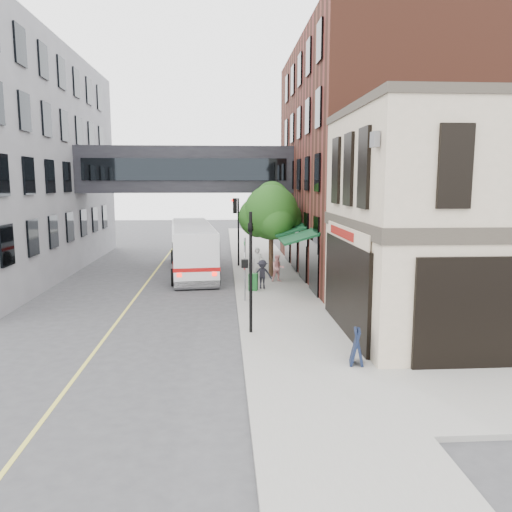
{
  "coord_description": "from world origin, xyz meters",
  "views": [
    {
      "loc": [
        -0.58,
        -16.01,
        5.72
      ],
      "look_at": [
        0.69,
        3.43,
        2.81
      ],
      "focal_mm": 35.0,
      "sensor_mm": 36.0,
      "label": 1
    }
  ],
  "objects": [
    {
      "name": "ground",
      "position": [
        0.0,
        0.0,
        0.0
      ],
      "size": [
        120.0,
        120.0,
        0.0
      ],
      "primitive_type": "plane",
      "color": "#38383A",
      "rests_on": "ground"
    },
    {
      "name": "sidewalk_main",
      "position": [
        2.0,
        14.0,
        0.07
      ],
      "size": [
        4.0,
        60.0,
        0.15
      ],
      "primitive_type": "cube",
      "color": "gray",
      "rests_on": "ground"
    },
    {
      "name": "corner_building",
      "position": [
        8.97,
        2.0,
        4.21
      ],
      "size": [
        10.19,
        8.12,
        8.45
      ],
      "color": "#BEAE91",
      "rests_on": "ground"
    },
    {
      "name": "brick_building",
      "position": [
        9.98,
        15.0,
        6.99
      ],
      "size": [
        13.76,
        18.0,
        14.0
      ],
      "color": "#54271A",
      "rests_on": "ground"
    },
    {
      "name": "skyway_bridge",
      "position": [
        -3.0,
        18.0,
        6.5
      ],
      "size": [
        14.0,
        3.18,
        3.0
      ],
      "color": "black",
      "rests_on": "ground"
    },
    {
      "name": "traffic_signal_near",
      "position": [
        0.37,
        2.0,
        2.98
      ],
      "size": [
        0.44,
        0.22,
        4.6
      ],
      "color": "black",
      "rests_on": "sidewalk_main"
    },
    {
      "name": "traffic_signal_far",
      "position": [
        0.26,
        17.0,
        3.34
      ],
      "size": [
        0.53,
        0.28,
        4.5
      ],
      "color": "black",
      "rests_on": "sidewalk_main"
    },
    {
      "name": "street_sign_pole",
      "position": [
        0.39,
        7.0,
        1.93
      ],
      "size": [
        0.08,
        0.75,
        3.0
      ],
      "color": "gray",
      "rests_on": "sidewalk_main"
    },
    {
      "name": "street_tree",
      "position": [
        2.19,
        13.22,
        3.91
      ],
      "size": [
        3.8,
        3.2,
        5.6
      ],
      "color": "#382619",
      "rests_on": "sidewalk_main"
    },
    {
      "name": "lane_marking",
      "position": [
        -5.0,
        10.0,
        0.01
      ],
      "size": [
        0.12,
        40.0,
        0.01
      ],
      "primitive_type": "cube",
      "color": "#D8CC4C",
      "rests_on": "ground"
    },
    {
      "name": "bus",
      "position": [
        -2.58,
        15.52,
        1.69
      ],
      "size": [
        3.63,
        11.4,
        3.01
      ],
      "color": "white",
      "rests_on": "ground"
    },
    {
      "name": "pedestrian_a",
      "position": [
        1.35,
        12.38,
        1.05
      ],
      "size": [
        0.74,
        0.57,
        1.8
      ],
      "primitive_type": "imported",
      "rotation": [
        0.0,
        0.0,
        -0.22
      ],
      "color": "beige",
      "rests_on": "sidewalk_main"
    },
    {
      "name": "pedestrian_b",
      "position": [
        2.43,
        11.41,
        0.91
      ],
      "size": [
        0.8,
        0.65,
        1.52
      ],
      "primitive_type": "imported",
      "rotation": [
        0.0,
        0.0,
        0.11
      ],
      "color": "pink",
      "rests_on": "sidewalk_main"
    },
    {
      "name": "pedestrian_c",
      "position": [
        1.43,
        9.68,
        0.91
      ],
      "size": [
        0.99,
        0.59,
        1.52
      ],
      "primitive_type": "imported",
      "rotation": [
        0.0,
        0.0,
        -0.03
      ],
      "color": "black",
      "rests_on": "sidewalk_main"
    },
    {
      "name": "newspaper_box",
      "position": [
        0.92,
        9.26,
        0.59
      ],
      "size": [
        0.52,
        0.48,
        0.88
      ],
      "primitive_type": "cube",
      "rotation": [
        0.0,
        0.0,
        -0.23
      ],
      "color": "#13551E",
      "rests_on": "sidewalk_main"
    },
    {
      "name": "sandwich_board",
      "position": [
        3.47,
        -1.5,
        0.7
      ],
      "size": [
        0.52,
        0.69,
        1.1
      ],
      "primitive_type": "cube",
      "rotation": [
        0.0,
        0.0,
        -0.22
      ],
      "color": "black",
      "rests_on": "sidewalk_main"
    }
  ]
}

